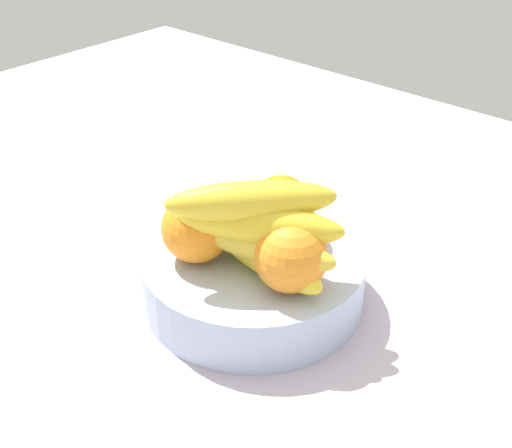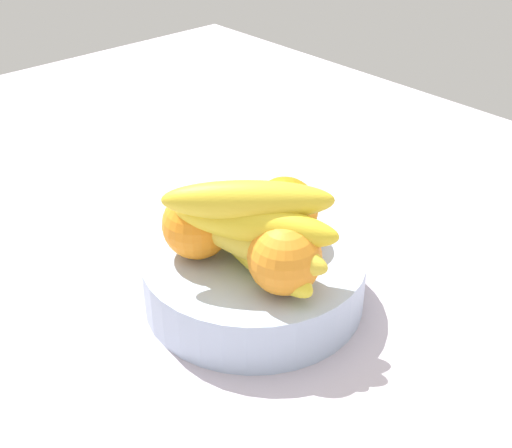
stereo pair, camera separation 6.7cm
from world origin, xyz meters
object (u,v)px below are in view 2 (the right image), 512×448
object	(u,v)px
banana_bunch	(253,230)
orange_front_right	(197,225)
fruit_bowl	(256,278)
orange_front_left	(286,211)
orange_center	(285,258)

from	to	relation	value
banana_bunch	orange_front_right	bearing A→B (deg)	-163.42
fruit_bowl	orange_front_left	bearing A→B (deg)	91.45
fruit_bowl	banana_bunch	size ratio (longest dim) A/B	1.36
fruit_bowl	orange_center	distance (cm)	9.37
orange_front_left	orange_front_right	world-z (taller)	same
orange_front_right	orange_front_left	bearing A→B (deg)	64.14
orange_front_right	fruit_bowl	bearing A→B (deg)	44.73
fruit_bowl	banana_bunch	distance (cm)	8.98
orange_front_left	orange_center	xyz separation A→B (cm)	(6.34, -6.36, 0.00)
orange_front_right	banana_bunch	size ratio (longest dim) A/B	0.41
orange_center	banana_bunch	world-z (taller)	banana_bunch
fruit_bowl	orange_center	xyz separation A→B (cm)	(6.23, -1.83, 6.75)
orange_center	banana_bunch	bearing A→B (deg)	-171.80
fruit_bowl	banana_bunch	xyz separation A→B (cm)	(2.27, -2.40, 8.35)
orange_front_right	banana_bunch	distance (cm)	7.19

